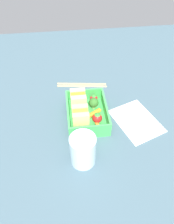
# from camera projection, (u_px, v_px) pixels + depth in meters

# --- Properties ---
(ground_plane) EXTENTS (1.20, 1.20, 0.02)m
(ground_plane) POSITION_uv_depth(u_px,v_px,m) (87.00, 120.00, 0.71)
(ground_plane) COLOR #435D6A
(bento_tray) EXTENTS (0.16, 0.12, 0.01)m
(bento_tray) POSITION_uv_depth(u_px,v_px,m) (87.00, 117.00, 0.70)
(bento_tray) COLOR green
(bento_tray) RESTS_ON ground_plane
(bento_rim) EXTENTS (0.16, 0.12, 0.04)m
(bento_rim) POSITION_uv_depth(u_px,v_px,m) (87.00, 111.00, 0.68)
(bento_rim) COLOR green
(bento_rim) RESTS_ON bento_tray
(sandwich_left) EXTENTS (0.05, 0.05, 0.06)m
(sandwich_left) POSITION_uv_depth(u_px,v_px,m) (80.00, 118.00, 0.64)
(sandwich_left) COLOR #DDBD7B
(sandwich_left) RESTS_ON bento_tray
(sandwich_center_left) EXTENTS (0.05, 0.05, 0.06)m
(sandwich_center_left) POSITION_uv_depth(u_px,v_px,m) (78.00, 101.00, 0.69)
(sandwich_center_left) COLOR #D1B78A
(sandwich_center_left) RESTS_ON bento_tray
(carrot_stick_far_left) EXTENTS (0.04, 0.02, 0.01)m
(carrot_stick_far_left) POSITION_uv_depth(u_px,v_px,m) (99.00, 127.00, 0.65)
(carrot_stick_far_left) COLOR orange
(carrot_stick_far_left) RESTS_ON bento_tray
(strawberry_far_left) EXTENTS (0.03, 0.03, 0.04)m
(strawberry_far_left) POSITION_uv_depth(u_px,v_px,m) (97.00, 118.00, 0.66)
(strawberry_far_left) COLOR red
(strawberry_far_left) RESTS_ON bento_tray
(carrot_stick_left) EXTENTS (0.04, 0.05, 0.01)m
(carrot_stick_left) POSITION_uv_depth(u_px,v_px,m) (94.00, 113.00, 0.69)
(carrot_stick_left) COLOR orange
(carrot_stick_left) RESTS_ON bento_tray
(broccoli_floret) EXTENTS (0.03, 0.03, 0.04)m
(broccoli_floret) POSITION_uv_depth(u_px,v_px,m) (94.00, 103.00, 0.69)
(broccoli_floret) COLOR #87C367
(broccoli_floret) RESTS_ON bento_tray
(strawberry_left) EXTENTS (0.03, 0.03, 0.03)m
(strawberry_left) POSITION_uv_depth(u_px,v_px,m) (94.00, 99.00, 0.72)
(strawberry_left) COLOR red
(strawberry_left) RESTS_ON bento_tray
(chopstick_pair) EXTENTS (0.04, 0.18, 0.01)m
(chopstick_pair) POSITION_uv_depth(u_px,v_px,m) (82.00, 84.00, 0.81)
(chopstick_pair) COLOR tan
(chopstick_pair) RESTS_ON ground_plane
(drinking_glass) EXTENTS (0.07, 0.07, 0.10)m
(drinking_glass) POSITION_uv_depth(u_px,v_px,m) (83.00, 150.00, 0.56)
(drinking_glass) COLOR silver
(drinking_glass) RESTS_ON ground_plane
(folded_napkin) EXTENTS (0.19, 0.17, 0.00)m
(folded_napkin) POSITION_uv_depth(u_px,v_px,m) (136.00, 121.00, 0.69)
(folded_napkin) COLOR white
(folded_napkin) RESTS_ON ground_plane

